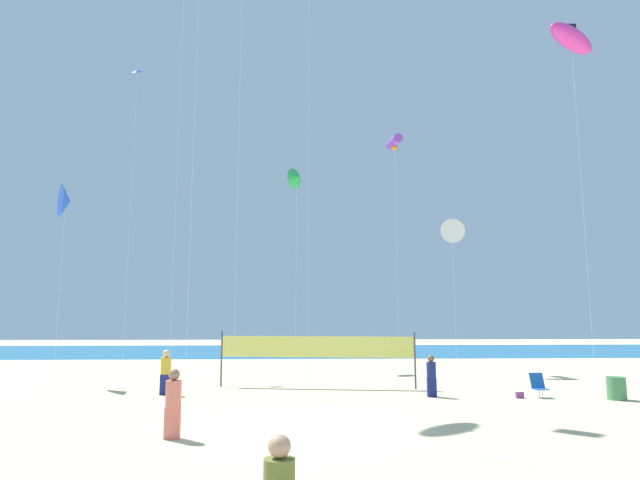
% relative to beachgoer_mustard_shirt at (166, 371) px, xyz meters
% --- Properties ---
extents(ground_plane, '(120.00, 120.00, 0.00)m').
position_rel_beachgoer_mustard_shirt_xyz_m(ground_plane, '(5.46, -6.60, -0.92)').
color(ground_plane, beige).
extents(ocean_band, '(120.00, 20.00, 0.01)m').
position_rel_beachgoer_mustard_shirt_xyz_m(ocean_band, '(5.46, 28.19, -0.92)').
color(ocean_band, '#1E6B99').
rests_on(ocean_band, ground).
extents(beachgoer_mustard_shirt, '(0.40, 0.40, 1.73)m').
position_rel_beachgoer_mustard_shirt_xyz_m(beachgoer_mustard_shirt, '(0.00, 0.00, 0.00)').
color(beachgoer_mustard_shirt, navy).
rests_on(beachgoer_mustard_shirt, ground).
extents(beachgoer_navy_shirt, '(0.36, 0.36, 1.56)m').
position_rel_beachgoer_mustard_shirt_xyz_m(beachgoer_navy_shirt, '(10.29, -0.97, -0.09)').
color(beachgoer_navy_shirt, navy).
rests_on(beachgoer_navy_shirt, ground).
extents(beachgoer_coral_shirt, '(0.39, 0.39, 1.71)m').
position_rel_beachgoer_mustard_shirt_xyz_m(beachgoer_coral_shirt, '(2.05, -7.83, -0.01)').
color(beachgoer_coral_shirt, '#EA7260').
rests_on(beachgoer_coral_shirt, ground).
extents(folding_beach_chair, '(0.52, 0.65, 0.89)m').
position_rel_beachgoer_mustard_shirt_xyz_m(folding_beach_chair, '(14.31, -1.26, -0.46)').
color(folding_beach_chair, '#1959B2').
rests_on(folding_beach_chair, ground).
extents(trash_barrel, '(0.67, 0.67, 0.82)m').
position_rel_beachgoer_mustard_shirt_xyz_m(trash_barrel, '(16.89, -2.00, -0.51)').
color(trash_barrel, '#3F7F4C').
rests_on(trash_barrel, ground).
extents(volleyball_net, '(8.42, 1.38, 2.40)m').
position_rel_beachgoer_mustard_shirt_xyz_m(volleyball_net, '(5.99, 1.93, 0.72)').
color(volleyball_net, '#4C4C51').
rests_on(volleyball_net, ground).
extents(beach_handbag, '(0.28, 0.14, 0.23)m').
position_rel_beachgoer_mustard_shirt_xyz_m(beach_handbag, '(13.49, -1.45, -0.81)').
color(beach_handbag, '#7A3872').
rests_on(beach_handbag, ground).
extents(kite_blue_delta, '(1.29, 1.67, 9.51)m').
position_rel_beachgoer_mustard_shirt_xyz_m(kite_blue_delta, '(-6.32, 4.67, 7.75)').
color(kite_blue_delta, silver).
rests_on(kite_blue_delta, ground).
extents(kite_magenta_inflatable, '(2.98, 2.04, 16.73)m').
position_rel_beachgoer_mustard_shirt_xyz_m(kite_magenta_inflatable, '(17.90, 1.25, 15.01)').
color(kite_magenta_inflatable, silver).
rests_on(kite_magenta_inflatable, ground).
extents(kite_violet_tube, '(0.82, 1.71, 14.51)m').
position_rel_beachgoer_mustard_shirt_xyz_m(kite_violet_tube, '(11.34, 11.40, 13.24)').
color(kite_violet_tube, silver).
rests_on(kite_violet_tube, ground).
extents(kite_green_delta, '(1.19, 1.29, 12.44)m').
position_rel_beachgoer_mustard_shirt_xyz_m(kite_green_delta, '(5.06, 11.55, 10.85)').
color(kite_green_delta, silver).
rests_on(kite_green_delta, ground).
extents(kite_blue_diamond, '(0.67, 0.66, 18.30)m').
position_rel_beachgoer_mustard_shirt_xyz_m(kite_blue_diamond, '(-4.83, 10.02, 16.71)').
color(kite_blue_diamond, silver).
rests_on(kite_blue_diamond, ground).
extents(kite_white_delta, '(1.44, 0.65, 8.55)m').
position_rel_beachgoer_mustard_shirt_xyz_m(kite_white_delta, '(13.96, 8.16, 6.93)').
color(kite_white_delta, silver).
rests_on(kite_white_delta, ground).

